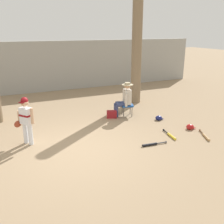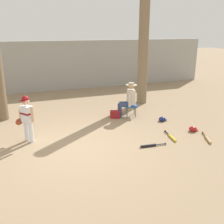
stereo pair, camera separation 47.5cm
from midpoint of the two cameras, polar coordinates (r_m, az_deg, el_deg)
The scene contains 12 objects.
ground_plane at distance 6.73m, azimuth -9.74°, elevation -8.42°, with size 60.00×60.00×0.00m, color #937A5B.
concrete_back_wall at distance 13.11m, azimuth -18.22°, elevation 9.46°, with size 18.00×0.36×2.43m, color #9E9E99.
tree_behind_spectator at distance 10.57m, azimuth 4.20°, elevation 12.98°, with size 0.58×0.58×4.66m.
young_ballplayer at distance 7.16m, azimuth -20.54°, elevation -1.24°, with size 0.53×0.50×1.31m.
folding_stool at distance 9.12m, azimuth 1.90°, elevation 1.43°, with size 0.50×0.50×0.41m.
seated_spectator at distance 9.03m, azimuth 1.30°, elevation 3.09°, with size 0.68×0.53×1.20m.
handbag_beside_stool at distance 8.92m, azimuth -1.60°, elevation -0.53°, with size 0.34×0.18×0.26m, color maroon.
bat_black_composite at distance 6.92m, azimuth 6.87°, elevation -7.20°, with size 0.73×0.12×0.07m.
bat_wood_tan at distance 7.75m, azimuth 18.48°, elevation -5.19°, with size 0.35×0.71×0.07m.
bat_yellow_trainer at distance 7.55m, azimuth 11.21°, elevation -5.19°, with size 0.17×0.74×0.07m.
batting_helmet_navy at distance 8.84m, azimuth 8.89°, elevation -1.35°, with size 0.28×0.22×0.16m.
batting_helmet_red at distance 8.23m, azimuth 15.48°, elevation -3.25°, with size 0.29×0.22×0.17m.
Camera 1 is at (-1.65, -5.78, 2.96)m, focal length 40.98 mm.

